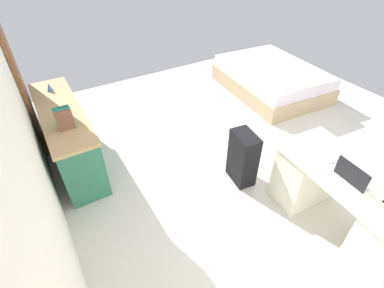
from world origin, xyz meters
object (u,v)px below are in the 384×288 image
(desk, at_px, (342,204))
(credenza, at_px, (68,136))
(suitcase_black, at_px, (243,158))
(figurine_small, at_px, (49,87))
(bed, at_px, (271,79))
(laptop, at_px, (354,177))
(computer_mouse, at_px, (333,161))
(office_chair, at_px, (381,166))

(desk, height_order, credenza, credenza)
(credenza, relative_size, suitcase_black, 2.66)
(suitcase_black, xyz_separation_m, figurine_small, (1.98, 1.68, 0.49))
(credenza, relative_size, figurine_small, 16.36)
(desk, relative_size, credenza, 0.83)
(bed, height_order, suitcase_black, suitcase_black)
(credenza, bearing_deg, bed, -88.60)
(suitcase_black, bearing_deg, credenza, 57.27)
(desk, bearing_deg, bed, -31.08)
(laptop, bearing_deg, bed, -31.91)
(desk, xyz_separation_m, figurine_small, (3.06, 2.03, 0.44))
(bed, relative_size, computer_mouse, 20.14)
(credenza, xyz_separation_m, computer_mouse, (-2.27, -2.03, 0.38))
(suitcase_black, xyz_separation_m, laptop, (-1.08, -0.30, 0.46))
(bed, bearing_deg, suitcase_black, 128.54)
(office_chair, bearing_deg, suitcase_black, 50.13)
(computer_mouse, bearing_deg, credenza, 46.34)
(desk, height_order, bed, desk)
(office_chair, relative_size, computer_mouse, 9.40)
(suitcase_black, xyz_separation_m, computer_mouse, (-0.83, -0.36, 0.43))
(bed, bearing_deg, figurine_small, 82.85)
(suitcase_black, distance_m, computer_mouse, 1.00)
(office_chair, bearing_deg, bed, -17.22)
(office_chair, bearing_deg, laptop, 98.15)
(laptop, bearing_deg, desk, -78.19)
(suitcase_black, bearing_deg, laptop, -156.77)
(credenza, bearing_deg, office_chair, -130.39)
(bed, distance_m, figurine_small, 3.68)
(computer_mouse, bearing_deg, laptop, 170.98)
(suitcase_black, height_order, laptop, laptop)
(desk, xyz_separation_m, suitcase_black, (1.07, 0.35, -0.05))
(office_chair, distance_m, computer_mouse, 0.88)
(bed, relative_size, suitcase_black, 2.98)
(credenza, xyz_separation_m, bed, (0.09, -3.60, -0.15))
(office_chair, bearing_deg, credenza, 49.61)
(suitcase_black, bearing_deg, bed, -43.46)
(desk, bearing_deg, credenza, 38.92)
(desk, height_order, computer_mouse, computer_mouse)
(bed, xyz_separation_m, suitcase_black, (-1.53, 1.92, 0.10))
(office_chair, height_order, computer_mouse, office_chair)
(office_chair, xyz_separation_m, suitcase_black, (0.96, 1.15, -0.08))
(laptop, xyz_separation_m, figurine_small, (3.07, 1.97, 0.03))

